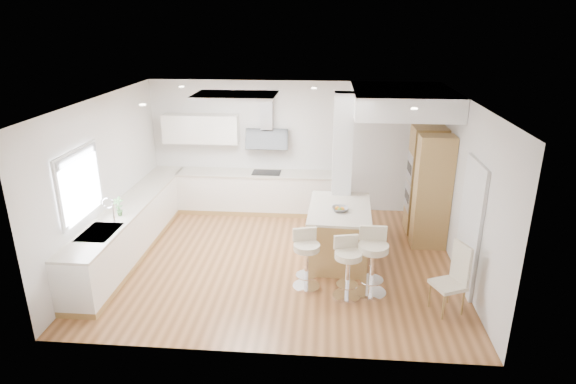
# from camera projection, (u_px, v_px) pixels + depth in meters

# --- Properties ---
(ground) EXTENTS (6.00, 6.00, 0.00)m
(ground) POSITION_uv_depth(u_px,v_px,m) (280.00, 260.00, 8.45)
(ground) COLOR #A0673B
(ground) RESTS_ON ground
(ceiling) EXTENTS (6.00, 5.00, 0.02)m
(ceiling) POSITION_uv_depth(u_px,v_px,m) (280.00, 260.00, 8.45)
(ceiling) COLOR white
(ceiling) RESTS_ON ground
(wall_back) EXTENTS (6.00, 0.04, 2.80)m
(wall_back) POSITION_uv_depth(u_px,v_px,m) (291.00, 147.00, 10.32)
(wall_back) COLOR silver
(wall_back) RESTS_ON ground
(wall_left) EXTENTS (0.04, 5.00, 2.80)m
(wall_left) POSITION_uv_depth(u_px,v_px,m) (105.00, 180.00, 8.21)
(wall_left) COLOR silver
(wall_left) RESTS_ON ground
(wall_right) EXTENTS (0.04, 5.00, 2.80)m
(wall_right) POSITION_uv_depth(u_px,v_px,m) (465.00, 190.00, 7.74)
(wall_right) COLOR silver
(wall_right) RESTS_ON ground
(skylight) EXTENTS (4.10, 2.10, 0.06)m
(skylight) POSITION_uv_depth(u_px,v_px,m) (236.00, 96.00, 8.13)
(skylight) COLOR silver
(skylight) RESTS_ON ground
(window_left) EXTENTS (0.06, 1.28, 1.07)m
(window_left) POSITION_uv_depth(u_px,v_px,m) (79.00, 181.00, 7.26)
(window_left) COLOR white
(window_left) RESTS_ON ground
(doorway_right) EXTENTS (0.05, 1.00, 2.10)m
(doorway_right) POSITION_uv_depth(u_px,v_px,m) (470.00, 228.00, 7.32)
(doorway_right) COLOR #403932
(doorway_right) RESTS_ON ground
(counter_left) EXTENTS (0.63, 4.50, 1.35)m
(counter_left) POSITION_uv_depth(u_px,v_px,m) (133.00, 226.00, 8.72)
(counter_left) COLOR tan
(counter_left) RESTS_ON ground
(counter_back) EXTENTS (3.62, 0.63, 2.50)m
(counter_back) POSITION_uv_depth(u_px,v_px,m) (248.00, 181.00, 10.37)
(counter_back) COLOR tan
(counter_back) RESTS_ON ground
(pillar) EXTENTS (0.35, 0.35, 2.80)m
(pillar) POSITION_uv_depth(u_px,v_px,m) (342.00, 169.00, 8.78)
(pillar) COLOR silver
(pillar) RESTS_ON ground
(soffit) EXTENTS (1.78, 2.20, 0.40)m
(soffit) POSITION_uv_depth(u_px,v_px,m) (402.00, 100.00, 8.71)
(soffit) COLOR white
(soffit) RESTS_ON ground
(oven_column) EXTENTS (0.63, 1.21, 2.10)m
(oven_column) POSITION_uv_depth(u_px,v_px,m) (428.00, 185.00, 9.04)
(oven_column) COLOR tan
(oven_column) RESTS_ON ground
(peninsula) EXTENTS (1.10, 1.61, 1.03)m
(peninsula) POSITION_uv_depth(u_px,v_px,m) (339.00, 233.00, 8.38)
(peninsula) COLOR tan
(peninsula) RESTS_ON ground
(bar_stool_a) EXTENTS (0.53, 0.53, 0.95)m
(bar_stool_a) POSITION_uv_depth(u_px,v_px,m) (306.00, 256.00, 7.44)
(bar_stool_a) COLOR white
(bar_stool_a) RESTS_ON ground
(bar_stool_b) EXTENTS (0.52, 0.52, 0.96)m
(bar_stool_b) POSITION_uv_depth(u_px,v_px,m) (348.00, 265.00, 7.18)
(bar_stool_b) COLOR white
(bar_stool_b) RESTS_ON ground
(bar_stool_c) EXTENTS (0.48, 0.48, 1.06)m
(bar_stool_c) POSITION_uv_depth(u_px,v_px,m) (373.00, 258.00, 7.25)
(bar_stool_c) COLOR white
(bar_stool_c) RESTS_ON ground
(dining_chair) EXTENTS (0.54, 0.54, 1.05)m
(dining_chair) POSITION_uv_depth(u_px,v_px,m) (454.00, 276.00, 6.83)
(dining_chair) COLOR beige
(dining_chair) RESTS_ON ground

